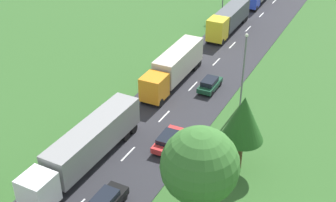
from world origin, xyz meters
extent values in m
cube|color=#2B2B30|center=(0.00, 24.50, 0.03)|extent=(10.00, 140.00, 0.06)
cube|color=white|center=(0.00, 18.65, 0.07)|extent=(0.16, 2.40, 0.01)
cube|color=white|center=(0.00, 25.94, 0.07)|extent=(0.16, 2.40, 0.01)
cube|color=white|center=(0.00, 33.34, 0.07)|extent=(0.16, 2.40, 0.01)
cube|color=white|center=(0.00, 40.73, 0.07)|extent=(0.16, 2.40, 0.01)
cube|color=white|center=(0.00, 46.83, 0.07)|extent=(0.16, 2.40, 0.01)
cube|color=white|center=(0.00, 53.77, 0.07)|extent=(0.16, 2.40, 0.01)
cube|color=white|center=(0.00, 60.63, 0.07)|extent=(0.16, 2.40, 0.01)
cube|color=white|center=(0.00, 68.31, 0.07)|extent=(0.16, 2.40, 0.01)
cube|color=white|center=(-2.49, 9.52, 1.90)|extent=(2.47, 2.53, 2.67)
cube|color=black|center=(-2.50, 8.33, 2.38)|extent=(2.10, 0.12, 1.18)
cube|color=gray|center=(-2.41, 16.98, 2.24)|extent=(2.62, 11.73, 2.76)
cube|color=black|center=(-2.41, 16.98, 0.66)|extent=(1.02, 11.13, 0.24)
cylinder|color=black|center=(-1.33, 20.48, 0.56)|extent=(0.36, 1.00, 1.00)
cylinder|color=black|center=(-3.43, 20.50, 0.56)|extent=(0.36, 1.00, 1.00)
cylinder|color=black|center=(-1.31, 21.88, 0.56)|extent=(0.36, 1.00, 1.00)
cylinder|color=black|center=(-3.41, 21.90, 0.56)|extent=(0.36, 1.00, 1.00)
cube|color=orange|center=(-2.35, 28.14, 1.90)|extent=(2.49, 2.82, 2.69)
cube|color=black|center=(-2.32, 26.81, 2.39)|extent=(2.10, 0.14, 1.18)
cube|color=beige|center=(-2.47, 34.49, 2.34)|extent=(2.68, 9.28, 2.95)
cube|color=black|center=(-2.47, 34.49, 0.66)|extent=(1.07, 8.79, 0.24)
cylinder|color=black|center=(-1.28, 27.47, 0.56)|extent=(0.37, 1.01, 1.00)
cylinder|color=black|center=(-3.38, 27.42, 0.56)|extent=(0.37, 1.01, 1.00)
cylinder|color=black|center=(-1.48, 37.28, 0.56)|extent=(0.37, 1.01, 1.00)
cylinder|color=black|center=(-3.57, 37.24, 0.56)|extent=(0.37, 1.01, 1.00)
cylinder|color=black|center=(-1.50, 38.39, 0.56)|extent=(0.37, 1.01, 1.00)
cylinder|color=black|center=(-3.60, 38.35, 0.56)|extent=(0.37, 1.01, 1.00)
cube|color=yellow|center=(-2.33, 46.66, 2.09)|extent=(2.47, 2.80, 3.06)
cube|color=black|center=(-2.32, 45.34, 2.64)|extent=(2.10, 0.13, 1.35)
cube|color=#4C5156|center=(-2.41, 52.96, 2.17)|extent=(2.61, 9.15, 2.61)
cube|color=black|center=(-2.41, 52.96, 0.66)|extent=(1.01, 8.68, 0.24)
cylinder|color=black|center=(-1.27, 45.98, 0.56)|extent=(0.36, 1.00, 1.00)
cylinder|color=black|center=(-3.37, 45.96, 0.56)|extent=(0.36, 1.00, 1.00)
cylinder|color=black|center=(-1.40, 55.71, 0.56)|extent=(0.36, 1.00, 1.00)
cylinder|color=black|center=(-3.50, 55.68, 0.56)|extent=(0.36, 1.00, 1.00)
cylinder|color=black|center=(-1.41, 56.80, 0.56)|extent=(0.36, 1.00, 1.00)
cylinder|color=black|center=(-3.51, 56.77, 0.56)|extent=(0.36, 1.00, 1.00)
cylinder|color=black|center=(-1.36, 61.70, 0.56)|extent=(0.38, 1.01, 1.00)
cylinder|color=black|center=(-3.46, 61.64, 0.56)|extent=(0.38, 1.01, 1.00)
cube|color=black|center=(2.22, 11.88, 0.72)|extent=(1.76, 3.96, 0.67)
cube|color=black|center=(2.22, 11.68, 1.30)|extent=(1.47, 2.22, 0.50)
cylinder|color=black|center=(1.45, 13.23, 0.38)|extent=(0.22, 0.64, 0.64)
cylinder|color=black|center=(2.99, 13.22, 0.38)|extent=(0.22, 0.64, 0.64)
cube|color=red|center=(2.78, 21.54, 0.66)|extent=(1.86, 4.39, 0.56)
cube|color=black|center=(2.79, 21.32, 1.17)|extent=(1.52, 2.48, 0.47)
cylinder|color=black|center=(1.98, 22.98, 0.38)|extent=(0.24, 0.65, 0.64)
cylinder|color=black|center=(3.48, 23.04, 0.38)|extent=(0.24, 0.65, 0.64)
cylinder|color=black|center=(2.09, 20.04, 0.38)|extent=(0.24, 0.65, 0.64)
cylinder|color=black|center=(3.59, 20.10, 0.38)|extent=(0.24, 0.65, 0.64)
cube|color=#19472D|center=(2.07, 33.50, 0.66)|extent=(1.74, 4.00, 0.55)
cube|color=black|center=(2.07, 33.30, 1.22)|extent=(1.45, 2.24, 0.58)
cylinder|color=black|center=(1.30, 34.85, 0.38)|extent=(0.23, 0.64, 0.64)
cylinder|color=black|center=(2.80, 34.86, 0.38)|extent=(0.23, 0.64, 0.64)
cylinder|color=black|center=(1.33, 32.14, 0.38)|extent=(0.23, 0.64, 0.64)
cylinder|color=black|center=(2.83, 32.16, 0.38)|extent=(0.23, 0.64, 0.64)
cylinder|color=slate|center=(6.38, 31.76, 4.09)|extent=(0.18, 0.18, 8.18)
sphere|color=silver|center=(6.38, 31.76, 8.30)|extent=(0.36, 0.36, 0.36)
cylinder|color=#513823|center=(9.80, 21.55, 1.59)|extent=(0.47, 0.47, 3.18)
cone|color=#23561E|center=(9.80, 21.55, 5.24)|extent=(3.75, 3.75, 4.12)
sphere|color=#38702D|center=(9.21, 13.77, 5.58)|extent=(5.73, 5.73, 5.73)
camera|label=1|loc=(18.61, -9.56, 25.80)|focal=48.28mm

